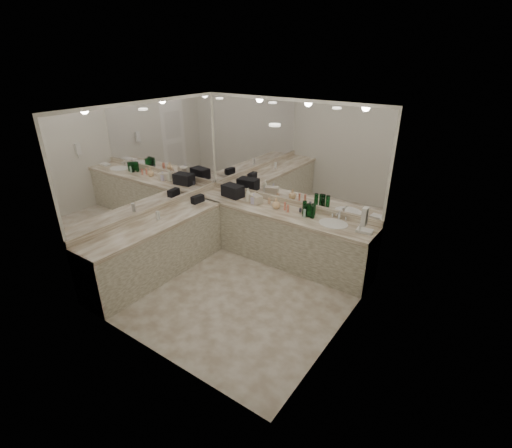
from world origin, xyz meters
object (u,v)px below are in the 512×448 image
Objects in this scene: sink at (333,224)px; hand_towel at (365,231)px; cream_cosmetic_case at (256,199)px; soap_bottle_b at (254,199)px; wall_phone at (365,217)px; soap_bottle_a at (248,195)px; soap_bottle_c at (276,203)px; black_toiletry_bag at (233,191)px.

hand_towel is (0.48, -0.01, 0.02)m from sink.
cream_cosmetic_case is 1.26× the size of soap_bottle_b.
wall_phone is (0.61, -0.50, 0.46)m from sink.
cream_cosmetic_case reaches higher than sink.
soap_bottle_a reaches higher than soap_bottle_c.
soap_bottle_a is 1.37× the size of soap_bottle_c.
cream_cosmetic_case is at bearing 178.80° from hand_towel.
sink is 0.48m from hand_towel.
black_toiletry_bag is 2.14× the size of soap_bottle_c.
sink is 1.02m from soap_bottle_c.
soap_bottle_c is at bearing -2.14° from black_toiletry_bag.
soap_bottle_c is at bearing 178.82° from hand_towel.
black_toiletry_bag is at bearing 171.71° from soap_bottle_b.
wall_phone is 1.02× the size of soap_bottle_a.
soap_bottle_b is 1.07× the size of soap_bottle_c.
wall_phone is 1.30× the size of soap_bottle_b.
wall_phone reaches higher than black_toiletry_bag.
black_toiletry_bag is 2.42m from hand_towel.
cream_cosmetic_case is at bearing 88.61° from soap_bottle_b.
sink is 1.83× the size of wall_phone.
soap_bottle_a is (-2.19, 0.52, -0.33)m from wall_phone.
hand_towel is 1.91m from soap_bottle_b.
soap_bottle_a is at bearing -179.89° from soap_bottle_c.
soap_bottle_a is (-2.06, 0.03, 0.10)m from hand_towel.
soap_bottle_b reaches higher than soap_bottle_c.
soap_bottle_a reaches higher than black_toiletry_bag.
cream_cosmetic_case is 0.16m from soap_bottle_a.
black_toiletry_bag reaches higher than soap_bottle_c.
black_toiletry_bag reaches higher than cream_cosmetic_case.
soap_bottle_c is at bearing 178.70° from sink.
wall_phone is at bearing -13.34° from soap_bottle_b.
sink is 1.44m from cream_cosmetic_case.
hand_towel is (-0.13, 0.49, -0.43)m from wall_phone.
cream_cosmetic_case is 1.34× the size of soap_bottle_c.
black_toiletry_bag is 1.66× the size of hand_towel.
soap_bottle_a is at bearing -155.79° from cream_cosmetic_case.
soap_bottle_c is (-1.02, 0.02, 0.09)m from sink.
hand_towel is at bearing 0.25° from soap_bottle_b.
black_toiletry_bag is 1.56× the size of soap_bottle_a.
sink is 1.59m from soap_bottle_a.
hand_towel is 1.20× the size of soap_bottle_b.
wall_phone is 2.27m from soap_bottle_a.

